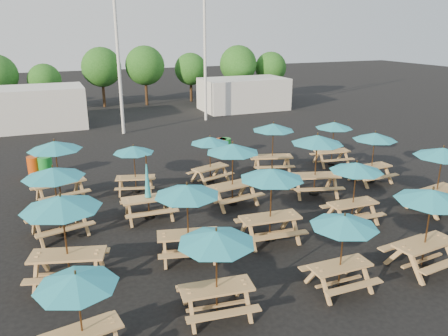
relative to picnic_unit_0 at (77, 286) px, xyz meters
name	(u,v)px	position (x,y,z in m)	size (l,w,h in m)	color
ground	(239,205)	(6.42, 6.32, -1.76)	(120.00, 120.00, 0.00)	black
picnic_unit_0	(77,286)	(0.00, 0.00, 0.00)	(1.95, 1.95, 2.05)	tan
picnic_unit_1	(62,209)	(-0.08, 3.20, 0.42)	(2.60, 2.60, 2.55)	tan
picnic_unit_2	(54,177)	(-0.17, 6.29, 0.31)	(2.41, 2.41, 2.42)	tan
picnic_unit_3	(55,150)	(0.00, 9.48, 0.39)	(2.48, 2.48, 2.51)	tan
picnic_unit_4	(216,243)	(3.14, 0.33, 0.17)	(2.06, 2.06, 2.25)	tan
picnic_unit_5	(187,195)	(3.36, 3.23, 0.27)	(2.35, 2.35, 2.37)	tan
picnic_unit_6	(148,193)	(2.90, 6.51, -0.77)	(1.94, 1.71, 2.40)	tan
picnic_unit_7	(134,153)	(2.99, 9.29, 0.00)	(2.10, 2.10, 2.05)	tan
picnic_unit_8	(344,226)	(6.56, 0.09, 0.08)	(1.78, 1.78, 2.15)	tan
picnic_unit_9	(272,179)	(6.18, 3.29, 0.38)	(2.23, 2.23, 2.50)	tan
picnic_unit_10	(233,152)	(6.25, 6.55, 0.38)	(2.34, 2.34, 2.50)	tan
picnic_unit_11	(210,143)	(6.37, 9.32, 0.05)	(2.19, 2.19, 2.12)	tan
picnic_unit_12	(432,201)	(9.45, 0.05, 0.34)	(2.22, 2.22, 2.46)	tan
picnic_unit_13	(356,171)	(9.57, 3.41, 0.17)	(1.91, 1.91, 2.25)	tan
picnic_unit_14	(317,143)	(9.84, 6.23, 0.44)	(2.63, 2.63, 2.57)	tan
picnic_unit_15	(273,130)	(9.63, 9.52, 0.30)	(2.49, 2.49, 2.41)	tan
picnic_unit_17	(442,157)	(13.20, 3.08, 0.37)	(2.35, 2.35, 2.49)	tan
picnic_unit_18	(375,140)	(13.04, 6.52, 0.22)	(2.01, 2.01, 2.31)	tan
picnic_unit_19	(334,128)	(12.98, 9.39, 0.15)	(2.07, 2.07, 2.23)	tan
waste_bin_0	(35,167)	(-0.94, 13.03, -1.26)	(0.62, 0.62, 1.00)	#CA430B
waste_bin_1	(46,167)	(-0.48, 12.79, -1.26)	(0.62, 0.62, 1.00)	#198A2E
waste_bin_2	(225,148)	(8.54, 12.79, -1.26)	(0.62, 0.62, 1.00)	#198A2E
waste_bin_3	(221,148)	(8.31, 12.81, -1.26)	(0.62, 0.62, 1.00)	#CA430B
mast_0	(117,39)	(4.42, 20.32, 4.24)	(0.20, 0.20, 12.00)	silver
mast_1	(205,37)	(10.92, 22.32, 4.24)	(0.20, 0.20, 12.00)	silver
event_tent_0	(23,108)	(-1.58, 24.32, -0.36)	(8.00, 4.00, 2.80)	silver
event_tent_1	(244,94)	(15.42, 25.32, -0.46)	(7.00, 4.00, 2.60)	silver
tree_2	(45,80)	(0.03, 29.98, 0.87)	(2.59, 2.59, 3.93)	#382314
tree_3	(101,67)	(4.67, 31.04, 1.65)	(3.36, 3.36, 5.09)	#382314
tree_4	(145,66)	(8.32, 30.58, 1.70)	(3.41, 3.41, 5.17)	#382314
tree_5	(191,69)	(12.64, 31.00, 1.21)	(2.94, 2.94, 4.45)	#382314
tree_6	(238,64)	(16.65, 29.22, 1.67)	(3.38, 3.38, 5.13)	#382314
tree_7	(271,68)	(20.05, 29.25, 1.23)	(2.95, 2.95, 4.48)	#382314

